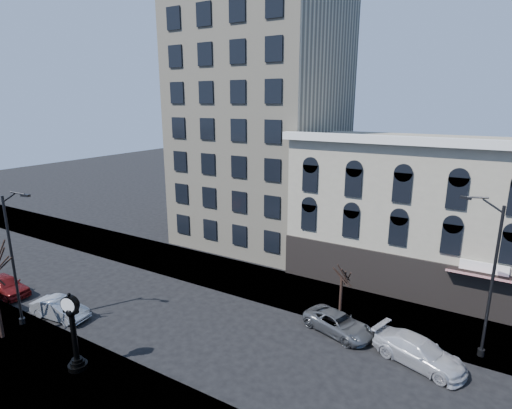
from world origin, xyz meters
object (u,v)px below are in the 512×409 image
Objects in this scene: street_lamp_near at (15,224)px; car_near_a at (5,285)px; car_near_b at (60,309)px; street_clock at (74,335)px.

car_near_a is (-6.30, 1.73, -6.50)m from street_lamp_near.
car_near_a is 6.99m from car_near_b.
street_lamp_near is (-6.76, 1.23, 5.05)m from street_clock.
car_near_b is (6.99, 0.05, -0.08)m from car_near_a.
street_clock is at bearing -102.90° from car_near_a.
street_lamp_near is 2.19× the size of car_near_b.
car_near_a is at bearing 151.39° from street_lamp_near.
street_clock is 6.95m from car_near_b.
street_lamp_near is at bearing -105.47° from car_near_a.
street_clock is at bearing -23.61° from street_lamp_near.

